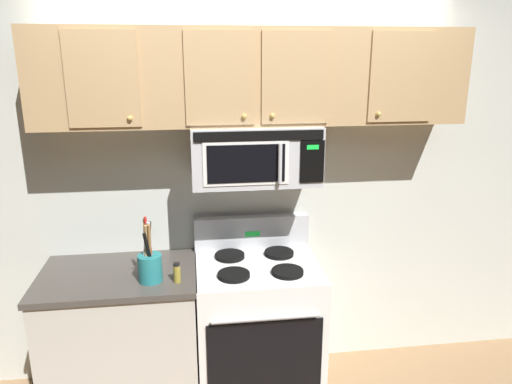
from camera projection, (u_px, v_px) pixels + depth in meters
The scene contains 8 objects.
back_wall at pixel (250, 180), 3.20m from camera, with size 5.20×0.10×2.70m, color silver.
stove_range at pixel (257, 327), 3.10m from camera, with size 0.76×0.69×1.12m.
over_range_microwave at pixel (255, 154), 2.90m from camera, with size 0.76×0.43×0.35m.
upper_cabinets at pixel (254, 77), 2.81m from camera, with size 2.50×0.36×0.55m.
counter_segment at pixel (124, 338), 3.00m from camera, with size 0.93×0.65×0.90m.
utensil_crock_teal at pixel (150, 264), 2.75m from camera, with size 0.14×0.14×0.38m.
salt_shaker at pixel (148, 261), 2.92m from camera, with size 0.04×0.04×0.10m.
spice_jar at pixel (177, 273), 2.74m from camera, with size 0.04×0.04×0.12m.
Camera 1 is at (-0.38, -2.29, 2.16)m, focal length 33.94 mm.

